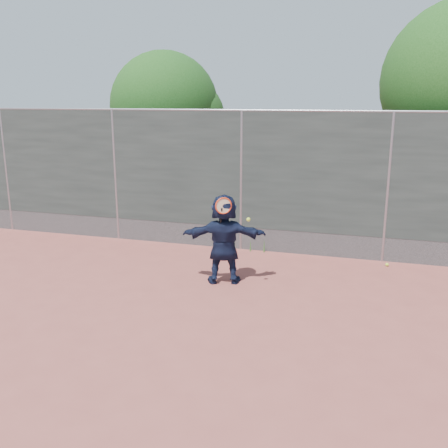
# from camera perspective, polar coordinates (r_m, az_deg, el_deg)

# --- Properties ---
(ground) EXTENTS (80.00, 80.00, 0.00)m
(ground) POSITION_cam_1_polar(r_m,az_deg,el_deg) (7.96, -4.51, -9.98)
(ground) COLOR #9E4C42
(ground) RESTS_ON ground
(player) EXTENTS (1.58, 0.86, 1.63)m
(player) POSITION_cam_1_polar(r_m,az_deg,el_deg) (8.89, 0.00, -1.70)
(player) COLOR #131C36
(player) RESTS_ON ground
(ball_ground) EXTENTS (0.07, 0.07, 0.07)m
(ball_ground) POSITION_cam_1_polar(r_m,az_deg,el_deg) (10.46, 18.14, -4.43)
(ball_ground) COLOR #D5F837
(ball_ground) RESTS_ON ground
(fence) EXTENTS (20.00, 0.06, 3.03)m
(fence) POSITION_cam_1_polar(r_m,az_deg,el_deg) (10.73, 1.99, 5.27)
(fence) COLOR #38423D
(fence) RESTS_ON ground
(swing_action) EXTENTS (0.61, 0.17, 0.51)m
(swing_action) POSITION_cam_1_polar(r_m,az_deg,el_deg) (8.53, 0.21, 1.83)
(swing_action) COLOR #EB3C16
(swing_action) RESTS_ON ground
(tree_left) EXTENTS (3.15, 3.00, 4.53)m
(tree_left) POSITION_cam_1_polar(r_m,az_deg,el_deg) (14.40, -6.15, 12.93)
(tree_left) COLOR #382314
(tree_left) RESTS_ON ground
(weed_clump) EXTENTS (0.68, 0.07, 0.30)m
(weed_clump) POSITION_cam_1_polar(r_m,az_deg,el_deg) (10.87, 3.27, -2.47)
(weed_clump) COLOR #387226
(weed_clump) RESTS_ON ground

